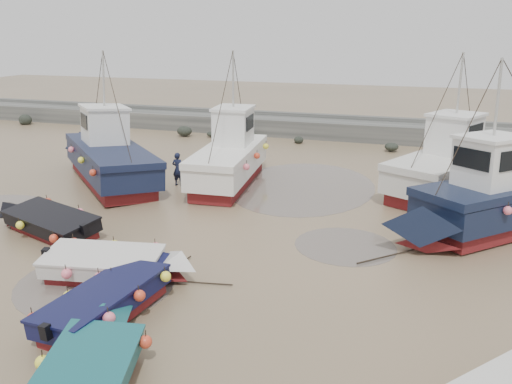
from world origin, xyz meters
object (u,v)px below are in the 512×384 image
at_px(cabin_boat_2, 495,199).
at_px(dinghy_4, 47,218).
at_px(cabin_boat_1, 232,155).
at_px(dinghy_2, 85,373).
at_px(dinghy_5, 115,262).
at_px(cabin_boat_3, 449,165).
at_px(person, 179,185).
at_px(dinghy_1, 115,293).
at_px(cabin_boat_0, 106,155).

bearing_deg(cabin_boat_2, dinghy_4, 63.49).
bearing_deg(cabin_boat_1, dinghy_2, -85.68).
height_order(dinghy_5, cabin_boat_3, cabin_boat_3).
xyz_separation_m(cabin_boat_1, cabin_boat_2, (11.38, -3.29, -0.01)).
bearing_deg(dinghy_4, dinghy_2, -118.14).
bearing_deg(dinghy_5, dinghy_4, -128.64).
bearing_deg(cabin_boat_2, cabin_boat_1, 29.61).
height_order(dinghy_5, person, dinghy_5).
relative_size(dinghy_1, dinghy_5, 1.05).
bearing_deg(dinghy_2, cabin_boat_1, 82.61).
height_order(dinghy_1, person, dinghy_1).
height_order(dinghy_4, dinghy_5, same).
xyz_separation_m(dinghy_5, cabin_boat_3, (9.70, 11.90, 0.81)).
bearing_deg(dinghy_5, dinghy_1, 22.70).
xyz_separation_m(dinghy_4, cabin_boat_0, (-1.77, 6.49, 0.77)).
bearing_deg(cabin_boat_3, dinghy_5, -101.84).
bearing_deg(dinghy_1, dinghy_2, -60.72).
bearing_deg(cabin_boat_3, person, -140.36).
distance_m(dinghy_1, cabin_boat_2, 13.49).
height_order(dinghy_1, cabin_boat_2, cabin_boat_2).
bearing_deg(dinghy_2, cabin_boat_0, 105.26).
xyz_separation_m(dinghy_2, dinghy_4, (-6.74, 6.98, -0.01)).
bearing_deg(dinghy_1, person, 114.96).
bearing_deg(cabin_boat_2, dinghy_5, 79.37).
height_order(cabin_boat_1, cabin_boat_2, same).
bearing_deg(person, dinghy_5, 106.94).
bearing_deg(dinghy_1, cabin_boat_2, 48.62).
bearing_deg(cabin_boat_1, person, -152.66).
bearing_deg(dinghy_1, dinghy_5, 129.81).
relative_size(cabin_boat_2, person, 5.07).
xyz_separation_m(cabin_boat_3, person, (-12.22, -2.67, -1.37)).
bearing_deg(cabin_boat_0, dinghy_2, -105.04).
bearing_deg(dinghy_4, cabin_boat_3, -38.24).
distance_m(dinghy_1, cabin_boat_0, 12.81).
distance_m(dinghy_1, cabin_boat_3, 16.07).
xyz_separation_m(cabin_boat_1, person, (-2.22, -1.42, -1.35)).
xyz_separation_m(dinghy_1, dinghy_2, (1.23, -2.97, 0.00)).
bearing_deg(dinghy_4, cabin_boat_2, -54.38).
relative_size(dinghy_2, person, 3.57).
height_order(dinghy_5, cabin_boat_1, cabin_boat_1).
bearing_deg(cabin_boat_0, person, -41.99).
distance_m(dinghy_1, cabin_boat_1, 12.38).
height_order(cabin_boat_0, cabin_boat_2, same).
bearing_deg(dinghy_4, dinghy_1, -108.22).
relative_size(cabin_boat_0, person, 5.58).
distance_m(cabin_boat_0, cabin_boat_3, 16.21).
bearing_deg(dinghy_1, cabin_boat_0, 131.45).
bearing_deg(person, cabin_boat_0, 7.01).
bearing_deg(dinghy_4, cabin_boat_0, 33.12).
relative_size(dinghy_1, person, 3.67).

